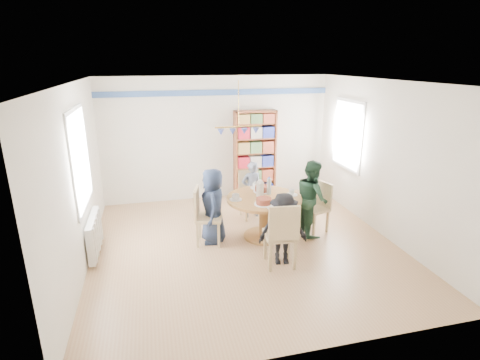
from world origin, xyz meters
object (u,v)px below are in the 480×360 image
object	(u,v)px
chair_far	(250,192)
person_near	(283,229)
radiator	(95,234)
chair_near	(282,233)
dining_table	(264,208)
chair_left	(204,213)
bookshelf	(255,155)
person_left	(213,206)
person_right	(312,198)
person_far	(251,190)
chair_right	(319,204)

from	to	relation	value
chair_far	person_near	distance (m)	1.92
radiator	person_near	bearing A→B (deg)	-18.81
radiator	person_near	size ratio (longest dim) A/B	0.88
radiator	chair_near	distance (m)	2.98
dining_table	chair_far	size ratio (longest dim) A/B	1.40
radiator	chair_left	distance (m)	1.77
chair_left	bookshelf	world-z (taller)	bookshelf
chair_left	person_left	xyz separation A→B (m)	(0.17, 0.02, 0.11)
chair_left	person_right	size ratio (longest dim) A/B	0.72
person_right	bookshelf	xyz separation A→B (m)	(-0.45, 2.13, 0.29)
radiator	dining_table	distance (m)	2.82
person_left	chair_far	bearing A→B (deg)	141.80
dining_table	bookshelf	bearing A→B (deg)	78.53
radiator	person_right	world-z (taller)	person_right
radiator	chair_left	world-z (taller)	chair_left
dining_table	bookshelf	xyz separation A→B (m)	(0.42, 2.08, 0.41)
chair_far	person_right	size ratio (longest dim) A/B	0.68
chair_near	bookshelf	size ratio (longest dim) A/B	0.53
chair_left	person_far	xyz separation A→B (m)	(1.08, 0.91, 0.03)
chair_near	person_far	bearing A→B (deg)	87.70
chair_left	chair_right	distance (m)	2.10
bookshelf	chair_left	bearing A→B (deg)	-125.68
person_left	person_near	size ratio (longest dim) A/B	1.14
chair_far	person_far	bearing A→B (deg)	-76.13
chair_near	person_far	distance (m)	1.98
chair_right	person_right	distance (m)	0.27
person_near	chair_far	bearing A→B (deg)	98.41
chair_near	bookshelf	xyz separation A→B (m)	(0.47, 3.12, 0.40)
chair_left	person_far	bearing A→B (deg)	39.98
chair_far	bookshelf	bearing A→B (deg)	69.69
dining_table	person_right	world-z (taller)	person_right
person_right	radiator	bearing A→B (deg)	91.21
chair_near	chair_left	bearing A→B (deg)	133.19
person_far	person_near	size ratio (longest dim) A/B	1.00
dining_table	chair_far	xyz separation A→B (m)	(0.02, 0.99, -0.05)
chair_right	person_near	world-z (taller)	person_near
person_right	bookshelf	world-z (taller)	bookshelf
radiator	person_right	size ratio (longest dim) A/B	0.73
person_near	chair_right	bearing A→B (deg)	51.48
person_near	chair_left	bearing A→B (deg)	146.74
radiator	person_left	world-z (taller)	person_left
radiator	dining_table	bearing A→B (deg)	-0.76
chair_left	chair_right	xyz separation A→B (m)	(2.10, 0.01, -0.04)
chair_right	person_near	bearing A→B (deg)	-137.03
chair_right	chair_near	distance (m)	1.54
dining_table	chair_right	world-z (taller)	chair_right
radiator	bookshelf	bearing A→B (deg)	32.25
radiator	chair_far	bearing A→B (deg)	18.63
chair_left	person_left	size ratio (longest dim) A/B	0.75
person_right	person_far	xyz separation A→B (m)	(-0.84, 0.98, -0.11)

